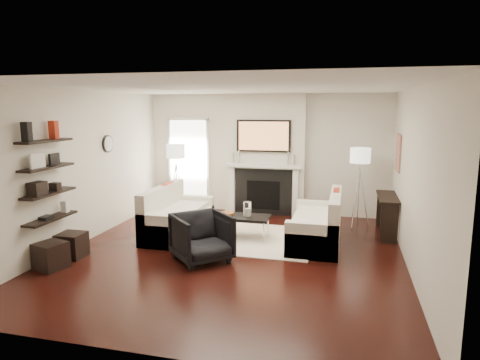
% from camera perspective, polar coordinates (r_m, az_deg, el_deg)
% --- Properties ---
extents(room_envelope, '(6.00, 6.00, 6.00)m').
position_cam_1_polar(room_envelope, '(6.83, -1.23, 0.83)').
color(room_envelope, black).
rests_on(room_envelope, ground).
extents(chimney_breast, '(1.80, 0.25, 2.70)m').
position_cam_1_polar(chimney_breast, '(9.61, 3.32, 3.39)').
color(chimney_breast, silver).
rests_on(chimney_breast, floor).
extents(fireplace_surround, '(1.30, 0.02, 1.04)m').
position_cam_1_polar(fireplace_surround, '(9.61, 3.12, -1.62)').
color(fireplace_surround, black).
rests_on(fireplace_surround, floor).
extents(firebox, '(0.75, 0.02, 0.65)m').
position_cam_1_polar(firebox, '(9.62, 3.11, -2.03)').
color(firebox, black).
rests_on(firebox, floor).
extents(mantel_pilaster_l, '(0.12, 0.08, 1.10)m').
position_cam_1_polar(mantel_pilaster_l, '(9.73, -1.08, -1.28)').
color(mantel_pilaster_l, white).
rests_on(mantel_pilaster_l, floor).
extents(mantel_pilaster_r, '(0.12, 0.08, 1.10)m').
position_cam_1_polar(mantel_pilaster_r, '(9.46, 7.37, -1.67)').
color(mantel_pilaster_r, white).
rests_on(mantel_pilaster_r, floor).
extents(mantel_shelf, '(1.70, 0.18, 0.07)m').
position_cam_1_polar(mantel_shelf, '(9.46, 3.09, 1.89)').
color(mantel_shelf, white).
rests_on(mantel_shelf, chimney_breast).
extents(tv_body, '(1.20, 0.06, 0.70)m').
position_cam_1_polar(tv_body, '(9.42, 3.16, 5.89)').
color(tv_body, black).
rests_on(tv_body, chimney_breast).
extents(tv_screen, '(1.10, 0.00, 0.62)m').
position_cam_1_polar(tv_screen, '(9.39, 3.12, 5.88)').
color(tv_screen, '#BF723F').
rests_on(tv_screen, tv_body).
extents(candlestick_l_tall, '(0.04, 0.04, 0.30)m').
position_cam_1_polar(candlestick_l_tall, '(9.57, -0.12, 3.11)').
color(candlestick_l_tall, silver).
rests_on(candlestick_l_tall, mantel_shelf).
extents(candlestick_l_short, '(0.04, 0.04, 0.24)m').
position_cam_1_polar(candlestick_l_short, '(9.60, -0.88, 2.95)').
color(candlestick_l_short, silver).
rests_on(candlestick_l_short, mantel_shelf).
extents(candlestick_r_tall, '(0.04, 0.04, 0.30)m').
position_cam_1_polar(candlestick_r_tall, '(9.36, 6.43, 2.90)').
color(candlestick_r_tall, silver).
rests_on(candlestick_r_tall, mantel_shelf).
extents(candlestick_r_short, '(0.04, 0.04, 0.24)m').
position_cam_1_polar(candlestick_r_short, '(9.34, 7.21, 2.69)').
color(candlestick_r_short, silver).
rests_on(candlestick_r_short, mantel_shelf).
extents(hallway_panel, '(0.90, 0.02, 2.10)m').
position_cam_1_polar(hallway_panel, '(10.25, -6.80, 2.05)').
color(hallway_panel, white).
rests_on(hallway_panel, floor).
extents(door_trim_l, '(0.06, 0.06, 2.16)m').
position_cam_1_polar(door_trim_l, '(10.42, -9.31, 2.10)').
color(door_trim_l, white).
rests_on(door_trim_l, floor).
extents(door_trim_r, '(0.06, 0.06, 2.16)m').
position_cam_1_polar(door_trim_r, '(10.07, -4.28, 1.95)').
color(door_trim_r, white).
rests_on(door_trim_r, floor).
extents(door_trim_top, '(1.02, 0.06, 0.06)m').
position_cam_1_polar(door_trim_top, '(10.15, -6.96, 8.08)').
color(door_trim_top, white).
rests_on(door_trim_top, wall_back).
extents(rug, '(2.60, 2.00, 0.01)m').
position_cam_1_polar(rug, '(8.01, 0.33, -7.71)').
color(rug, beige).
rests_on(rug, floor).
extents(loveseat_left_base, '(0.85, 1.80, 0.42)m').
position_cam_1_polar(loveseat_left_base, '(8.22, -8.16, -5.87)').
color(loveseat_left_base, silver).
rests_on(loveseat_left_base, floor).
extents(loveseat_left_back, '(0.18, 1.80, 0.80)m').
position_cam_1_polar(loveseat_left_back, '(8.27, -10.37, -3.58)').
color(loveseat_left_back, silver).
rests_on(loveseat_left_back, floor).
extents(loveseat_left_arm_n, '(0.85, 0.18, 0.60)m').
position_cam_1_polar(loveseat_left_arm_n, '(7.48, -10.54, -6.79)').
color(loveseat_left_arm_n, silver).
rests_on(loveseat_left_arm_n, floor).
extents(loveseat_left_arm_s, '(0.85, 0.18, 0.60)m').
position_cam_1_polar(loveseat_left_arm_s, '(8.93, -6.21, -3.98)').
color(loveseat_left_arm_s, silver).
rests_on(loveseat_left_arm_s, floor).
extents(loveseat_left_cushion, '(0.63, 1.44, 0.10)m').
position_cam_1_polar(loveseat_left_cushion, '(8.14, -7.88, -4.14)').
color(loveseat_left_cushion, silver).
rests_on(loveseat_left_cushion, loveseat_left_base).
extents(pillow_left_orange, '(0.10, 0.42, 0.42)m').
position_cam_1_polar(pillow_left_orange, '(8.50, -9.57, -1.79)').
color(pillow_left_orange, '#A82914').
rests_on(pillow_left_orange, loveseat_left_cushion).
extents(pillow_left_charcoal, '(0.10, 0.40, 0.40)m').
position_cam_1_polar(pillow_left_charcoal, '(7.97, -11.30, -2.69)').
color(pillow_left_charcoal, black).
rests_on(pillow_left_charcoal, loveseat_left_cushion).
extents(loveseat_right_base, '(0.85, 1.80, 0.42)m').
position_cam_1_polar(loveseat_right_base, '(7.76, 9.99, -6.87)').
color(loveseat_right_base, silver).
rests_on(loveseat_right_base, floor).
extents(loveseat_right_back, '(0.18, 1.80, 0.80)m').
position_cam_1_polar(loveseat_right_back, '(7.66, 12.56, -4.72)').
color(loveseat_right_back, silver).
rests_on(loveseat_right_back, floor).
extents(loveseat_right_arm_n, '(0.85, 0.18, 0.60)m').
position_cam_1_polar(loveseat_right_arm_n, '(6.96, 9.50, -8.02)').
color(loveseat_right_arm_n, silver).
rests_on(loveseat_right_arm_n, floor).
extents(loveseat_right_arm_s, '(0.85, 0.18, 0.60)m').
position_cam_1_polar(loveseat_right_arm_s, '(8.52, 10.41, -4.76)').
color(loveseat_right_arm_s, silver).
rests_on(loveseat_right_arm_s, floor).
extents(loveseat_right_cushion, '(0.63, 1.44, 0.10)m').
position_cam_1_polar(loveseat_right_cushion, '(7.69, 9.67, -4.99)').
color(loveseat_right_cushion, silver).
rests_on(loveseat_right_cushion, loveseat_right_base).
extents(pillow_right_orange, '(0.10, 0.42, 0.42)m').
position_cam_1_polar(pillow_right_orange, '(7.91, 12.68, -2.76)').
color(pillow_right_orange, '#A82914').
rests_on(pillow_right_orange, loveseat_right_cushion).
extents(pillow_right_charcoal, '(0.10, 0.40, 0.40)m').
position_cam_1_polar(pillow_right_charcoal, '(7.33, 12.54, -3.82)').
color(pillow_right_charcoal, black).
rests_on(pillow_right_charcoal, loveseat_right_cushion).
extents(coffee_table, '(1.10, 0.55, 0.04)m').
position_cam_1_polar(coffee_table, '(7.93, -0.07, -4.93)').
color(coffee_table, black).
rests_on(coffee_table, floor).
extents(coffee_leg_nw, '(0.02, 0.02, 0.38)m').
position_cam_1_polar(coffee_leg_nw, '(7.92, -4.00, -6.56)').
color(coffee_leg_nw, silver).
rests_on(coffee_leg_nw, floor).
extents(coffee_leg_ne, '(0.02, 0.02, 0.38)m').
position_cam_1_polar(coffee_leg_ne, '(7.68, 3.17, -7.07)').
color(coffee_leg_ne, silver).
rests_on(coffee_leg_ne, floor).
extents(coffee_leg_sw, '(0.02, 0.02, 0.38)m').
position_cam_1_polar(coffee_leg_sw, '(8.32, -3.05, -5.74)').
color(coffee_leg_sw, silver).
rests_on(coffee_leg_sw, floor).
extents(coffee_leg_se, '(0.02, 0.02, 0.38)m').
position_cam_1_polar(coffee_leg_se, '(8.09, 3.77, -6.20)').
color(coffee_leg_se, silver).
rests_on(coffee_leg_se, floor).
extents(hurricane_glass, '(0.15, 0.15, 0.26)m').
position_cam_1_polar(hurricane_glass, '(7.86, 0.99, -3.87)').
color(hurricane_glass, white).
rests_on(hurricane_glass, coffee_table).
extents(hurricane_candle, '(0.11, 0.11, 0.16)m').
position_cam_1_polar(hurricane_candle, '(7.87, 0.99, -4.33)').
color(hurricane_candle, white).
rests_on(hurricane_candle, coffee_table).
extents(copper_bowl, '(0.27, 0.27, 0.04)m').
position_cam_1_polar(copper_bowl, '(7.98, -1.82, -4.51)').
color(copper_bowl, '#C96721').
rests_on(copper_bowl, coffee_table).
extents(armchair, '(1.11, 1.10, 0.83)m').
position_cam_1_polar(armchair, '(6.80, -5.11, -7.33)').
color(armchair, black).
rests_on(armchair, floor).
extents(lamp_left_post, '(0.02, 0.02, 1.20)m').
position_cam_1_polar(lamp_left_post, '(9.59, -8.44, -1.24)').
color(lamp_left_post, silver).
rests_on(lamp_left_post, floor).
extents(lamp_left_shade, '(0.40, 0.40, 0.30)m').
position_cam_1_polar(lamp_left_shade, '(9.47, -8.57, 3.81)').
color(lamp_left_shade, white).
rests_on(lamp_left_shade, lamp_left_post).
extents(lamp_left_leg_a, '(0.25, 0.02, 1.23)m').
position_cam_1_polar(lamp_left_leg_a, '(9.55, -7.83, -1.27)').
color(lamp_left_leg_a, silver).
rests_on(lamp_left_leg_a, floor).
extents(lamp_left_leg_b, '(0.14, 0.22, 1.23)m').
position_cam_1_polar(lamp_left_leg_b, '(9.70, -8.53, -1.12)').
color(lamp_left_leg_b, silver).
rests_on(lamp_left_leg_b, floor).
extents(lamp_left_leg_c, '(0.14, 0.22, 1.23)m').
position_cam_1_polar(lamp_left_leg_c, '(9.53, -8.96, -1.33)').
color(lamp_left_leg_c, silver).
rests_on(lamp_left_leg_c, floor).
extents(lamp_right_post, '(0.02, 0.02, 1.20)m').
position_cam_1_polar(lamp_right_post, '(9.02, 15.50, -2.20)').
color(lamp_right_post, silver).
rests_on(lamp_right_post, floor).
extents(lamp_right_shade, '(0.40, 0.40, 0.30)m').
position_cam_1_polar(lamp_right_shade, '(8.89, 15.75, 3.18)').
color(lamp_right_shade, white).
rests_on(lamp_right_shade, lamp_right_post).
extents(lamp_right_leg_a, '(0.25, 0.02, 1.23)m').
position_cam_1_polar(lamp_right_leg_a, '(9.02, 16.20, -2.22)').
color(lamp_right_leg_a, silver).
rests_on(lamp_right_leg_a, floor).
extents(lamp_right_leg_b, '(0.14, 0.22, 1.23)m').
position_cam_1_polar(lamp_right_leg_b, '(9.11, 15.14, -2.06)').
color(lamp_right_leg_b, silver).
rests_on(lamp_right_leg_b, floor).
extents(lamp_right_leg_c, '(0.14, 0.22, 1.23)m').
position_cam_1_polar(lamp_right_leg_c, '(8.92, 15.16, -2.30)').
color(lamp_right_leg_c, silver).
rests_on(lamp_right_leg_c, floor).
extents(console_top, '(0.35, 1.20, 0.04)m').
position_cam_1_polar(console_top, '(8.54, 19.10, -2.15)').
color(console_top, black).
rests_on(console_top, floor).
extents(console_leg_n, '(0.30, 0.04, 0.71)m').
position_cam_1_polar(console_leg_n, '(8.09, 19.27, -5.53)').
color(console_leg_n, black).
rests_on(console_leg_n, floor).
extents(console_leg_s, '(0.30, 0.04, 0.71)m').
position_cam_1_polar(console_leg_s, '(9.15, 18.69, -3.76)').
color(console_leg_s, black).
rests_on(console_leg_s, floor).
extents(wall_art, '(0.03, 0.70, 0.70)m').
position_cam_1_polar(wall_art, '(8.65, 20.33, 3.44)').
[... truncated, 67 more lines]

